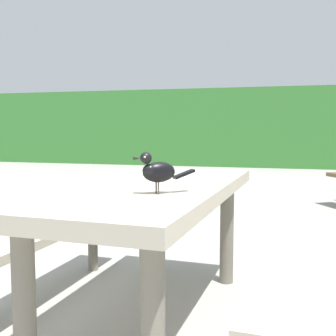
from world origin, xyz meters
TOP-DOWN VIEW (x-y plane):
  - hedge_wall at (0.00, 10.24)m, footprint 28.00×1.54m
  - picnic_table_foreground at (-0.01, 0.25)m, footprint 1.77×1.84m
  - bird_grackle at (0.11, -0.06)m, footprint 0.24×0.20m

SIDE VIEW (x-z plane):
  - picnic_table_foreground at x=-0.01m, z-range 0.19..0.93m
  - bird_grackle at x=0.11m, z-range 0.75..0.94m
  - hedge_wall at x=0.00m, z-range 0.00..2.11m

